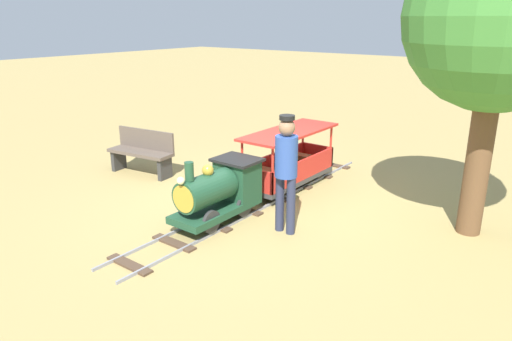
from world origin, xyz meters
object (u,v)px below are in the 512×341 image
at_px(locomotive, 220,190).
at_px(passenger_car, 289,164).
at_px(park_bench, 142,152).
at_px(oak_tree_near, 500,19).
at_px(conductor_person, 286,165).

height_order(locomotive, passenger_car, locomotive).
bearing_deg(locomotive, passenger_car, -90.00).
relative_size(passenger_car, park_bench, 1.49).
bearing_deg(oak_tree_near, conductor_person, 37.23).
height_order(passenger_car, oak_tree_near, oak_tree_near).
xyz_separation_m(park_bench, oak_tree_near, (-5.55, -1.03, 2.37)).
bearing_deg(locomotive, conductor_person, -163.72).
bearing_deg(passenger_car, park_bench, 21.00).
bearing_deg(passenger_car, oak_tree_near, -179.52).
bearing_deg(passenger_car, locomotive, 90.00).
relative_size(locomotive, oak_tree_near, 0.36).
bearing_deg(conductor_person, oak_tree_near, -142.77).
bearing_deg(conductor_person, passenger_car, -58.00).
xyz_separation_m(locomotive, park_bench, (2.61, -0.76, -0.07)).
height_order(park_bench, oak_tree_near, oak_tree_near).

